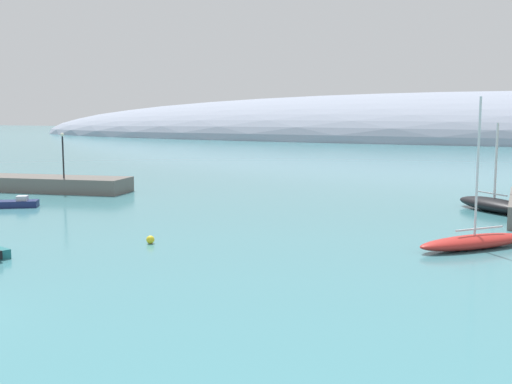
{
  "coord_description": "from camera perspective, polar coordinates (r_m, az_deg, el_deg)",
  "views": [
    {
      "loc": [
        20.58,
        -15.61,
        7.89
      ],
      "look_at": [
        3.48,
        24.28,
        2.36
      ],
      "focal_mm": 43.38,
      "sensor_mm": 36.0,
      "label": 1
    }
  ],
  "objects": [
    {
      "name": "sailboat_red_mid_mooring",
      "position": [
        38.53,
        19.49,
        -4.26
      ],
      "size": [
        6.59,
        6.9,
        8.85
      ],
      "rotation": [
        0.0,
        0.0,
        3.96
      ],
      "color": "red",
      "rests_on": "water"
    },
    {
      "name": "distant_ridge",
      "position": [
        202.89,
        21.14,
        4.54
      ],
      "size": [
        338.01,
        86.6,
        29.09
      ],
      "primitive_type": "ellipsoid",
      "color": "#8E99AD",
      "rests_on": "ground"
    },
    {
      "name": "motorboat_navy_alongside_breakwater",
      "position": [
        56.17,
        -21.27,
        -0.98
      ],
      "size": [
        3.93,
        3.25,
        0.96
      ],
      "rotation": [
        0.0,
        0.0,
        0.57
      ],
      "color": "navy",
      "rests_on": "water"
    },
    {
      "name": "harbor_lamp_post",
      "position": [
        64.16,
        -17.38,
        3.67
      ],
      "size": [
        0.36,
        0.36,
        4.5
      ],
      "color": "black",
      "rests_on": "breakwater_rocks"
    },
    {
      "name": "sailboat_black_near_shore",
      "position": [
        53.56,
        21.09,
        -1.07
      ],
      "size": [
        7.08,
        7.09,
        7.16
      ],
      "rotation": [
        0.0,
        0.0,
        5.5
      ],
      "color": "black",
      "rests_on": "water"
    },
    {
      "name": "breakwater_rocks",
      "position": [
        67.03,
        -19.22,
        0.73
      ],
      "size": [
        19.05,
        7.56,
        1.49
      ],
      "primitive_type": "cube",
      "rotation": [
        0.0,
        0.0,
        0.17
      ],
      "color": "#66605B",
      "rests_on": "ground"
    },
    {
      "name": "mooring_buoy_yellow",
      "position": [
        38.3,
        -9.72,
        -4.35
      ],
      "size": [
        0.5,
        0.5,
        0.5
      ],
      "primitive_type": "sphere",
      "color": "yellow",
      "rests_on": "water"
    }
  ]
}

